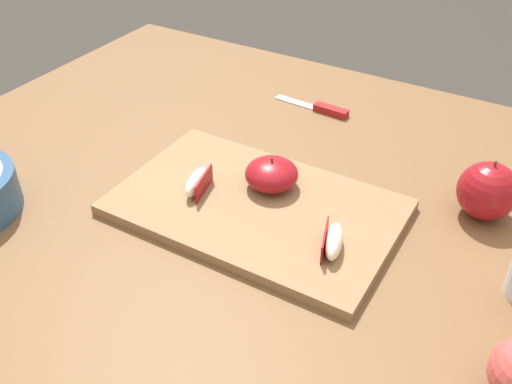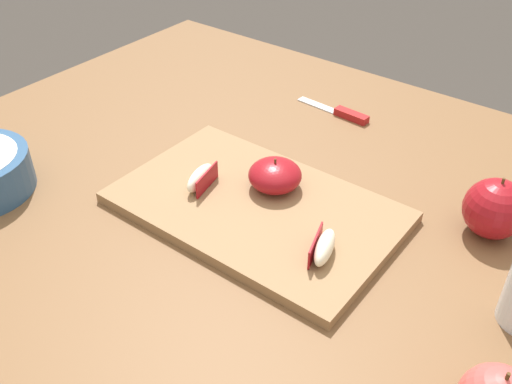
% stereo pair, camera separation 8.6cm
% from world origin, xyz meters
% --- Properties ---
extents(dining_table, '(1.36, 0.98, 0.75)m').
position_xyz_m(dining_table, '(0.00, 0.00, 0.66)').
color(dining_table, brown).
rests_on(dining_table, ground_plane).
extents(cutting_board, '(0.42, 0.26, 0.02)m').
position_xyz_m(cutting_board, '(-0.03, -0.06, 0.76)').
color(cutting_board, olive).
rests_on(cutting_board, dining_table).
extents(apple_half_skin_up, '(0.08, 0.08, 0.05)m').
position_xyz_m(apple_half_skin_up, '(-0.03, -0.01, 0.79)').
color(apple_half_skin_up, maroon).
rests_on(apple_half_skin_up, cutting_board).
extents(apple_wedge_back, '(0.04, 0.07, 0.03)m').
position_xyz_m(apple_wedge_back, '(-0.12, -0.08, 0.78)').
color(apple_wedge_back, '#F4EACC').
rests_on(apple_wedge_back, cutting_board).
extents(apple_wedge_near_knife, '(0.05, 0.07, 0.03)m').
position_xyz_m(apple_wedge_near_knife, '(0.12, -0.10, 0.78)').
color(apple_wedge_near_knife, '#F4EACC').
rests_on(apple_wedge_near_knife, cutting_board).
extents(paring_knife, '(0.16, 0.03, 0.01)m').
position_xyz_m(paring_knife, '(-0.07, 0.29, 0.76)').
color(paring_knife, silver).
rests_on(paring_knife, dining_table).
extents(whole_apple_red_delicious, '(0.09, 0.09, 0.10)m').
position_xyz_m(whole_apple_red_delicious, '(0.27, 0.11, 0.80)').
color(whole_apple_red_delicious, maroon).
rests_on(whole_apple_red_delicious, dining_table).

